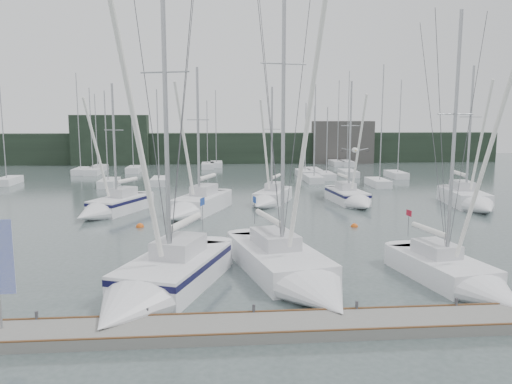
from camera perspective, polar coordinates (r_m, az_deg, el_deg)
ground at (r=23.63m, az=3.87°, el=-10.57°), size 160.00×160.00×0.00m
dock at (r=18.97m, az=6.22°, el=-14.92°), size 24.00×2.00×0.40m
far_treeline at (r=84.29m, az=-2.48°, el=5.05°), size 90.00×4.00×5.00m
far_building_left at (r=83.80m, az=-16.30°, el=5.72°), size 12.00×3.00×8.00m
far_building_right at (r=84.91m, az=9.86°, el=5.63°), size 10.00×3.00×7.00m
mast_forest at (r=66.73m, az=-2.60°, el=2.35°), size 48.72×28.22×14.80m
sailboat_near_left at (r=22.08m, az=-11.33°, el=-10.28°), size 6.41×10.19×16.28m
sailboat_near_center at (r=23.31m, az=4.62°, el=-9.36°), size 5.57×11.35×17.35m
sailboat_near_right at (r=24.58m, az=22.70°, el=-9.22°), size 4.10×8.42×13.35m
sailboat_mid_a at (r=41.31m, az=-16.41°, el=-1.70°), size 5.68×8.37×11.16m
sailboat_mid_b at (r=39.92m, az=-7.23°, el=-1.74°), size 6.03×9.59×12.49m
sailboat_mid_c at (r=44.04m, az=1.43°, el=-0.81°), size 4.93×7.52×11.03m
sailboat_mid_d at (r=44.91m, az=10.97°, el=-0.75°), size 3.15×7.97×11.64m
sailboat_mid_e at (r=46.28m, az=23.36°, el=-0.96°), size 3.71×9.01×12.87m
buoy_a at (r=33.07m, az=-2.82°, el=-4.95°), size 0.55×0.55×0.55m
buoy_b at (r=36.18m, az=11.18°, el=-3.92°), size 0.51×0.51×0.51m
buoy_c at (r=36.37m, az=-13.11°, el=-3.92°), size 0.56×0.56×0.56m
dock_banner at (r=19.45m, az=-26.98°, el=-7.25°), size 0.61×0.09×3.99m
seagull at (r=20.57m, az=11.23°, el=4.72°), size 1.06×0.48×0.21m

